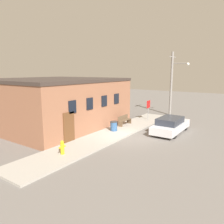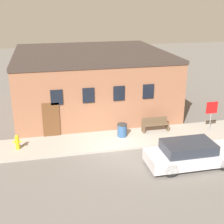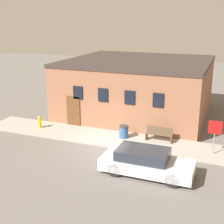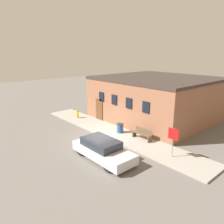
# 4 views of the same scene
# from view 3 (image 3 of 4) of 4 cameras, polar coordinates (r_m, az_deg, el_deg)

# --- Properties ---
(ground_plane) EXTENTS (80.00, 80.00, 0.00)m
(ground_plane) POSITION_cam_3_polar(r_m,az_deg,el_deg) (18.74, -1.21, -6.47)
(ground_plane) COLOR #66605B
(sidewalk) EXTENTS (17.95, 2.62, 0.12)m
(sidewalk) POSITION_cam_3_polar(r_m,az_deg,el_deg) (19.84, 0.24, -4.91)
(sidewalk) COLOR #9E998E
(sidewalk) RESTS_ON ground
(brick_building) EXTENTS (10.73, 10.04, 4.30)m
(brick_building) POSITION_cam_3_polar(r_m,az_deg,el_deg) (25.01, 4.80, 4.68)
(brick_building) COLOR #8E5B42
(brick_building) RESTS_ON ground
(fire_hydrant) EXTENTS (0.47, 0.22, 0.84)m
(fire_hydrant) POSITION_cam_3_polar(r_m,az_deg,el_deg) (22.01, -13.09, -1.79)
(fire_hydrant) COLOR gold
(fire_hydrant) RESTS_ON sidewalk
(stop_sign) EXTENTS (0.74, 0.06, 1.94)m
(stop_sign) POSITION_cam_3_polar(r_m,az_deg,el_deg) (17.98, 18.31, -3.32)
(stop_sign) COLOR gray
(stop_sign) RESTS_ON sidewalk
(bench) EXTENTS (1.65, 0.44, 0.86)m
(bench) POSITION_cam_3_polar(r_m,az_deg,el_deg) (19.47, 8.63, -3.99)
(bench) COLOR brown
(bench) RESTS_ON sidewalk
(trash_bin) EXTENTS (0.59, 0.59, 0.79)m
(trash_bin) POSITION_cam_3_polar(r_m,az_deg,el_deg) (19.74, 2.18, -3.61)
(trash_bin) COLOR #2D517F
(trash_bin) RESTS_ON sidewalk
(parked_car) EXTENTS (4.56, 1.80, 1.29)m
(parked_car) POSITION_cam_3_polar(r_m,az_deg,el_deg) (15.59, 6.21, -9.09)
(parked_car) COLOR black
(parked_car) RESTS_ON ground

